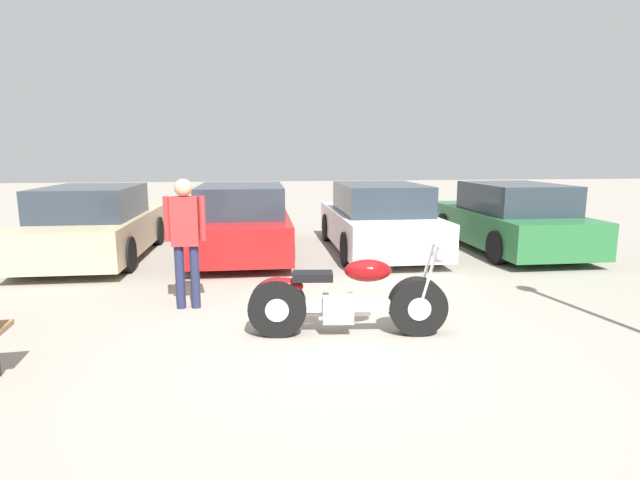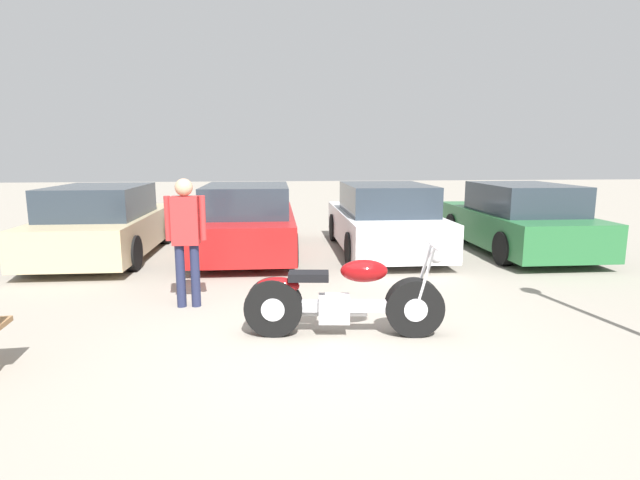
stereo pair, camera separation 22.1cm
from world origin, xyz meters
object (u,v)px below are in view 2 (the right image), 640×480
object	(u,v)px
motorcycle	(341,300)
parked_car_red	(248,222)
parked_car_white	(384,220)
parked_car_green	(518,220)
person_standing	(186,232)
parked_car_champagne	(104,224)

from	to	relation	value
motorcycle	parked_car_red	bearing A→B (deg)	105.31
motorcycle	parked_car_white	xyz separation A→B (m)	(1.48, 4.61, 0.24)
motorcycle	parked_car_green	bearing A→B (deg)	46.34
parked_car_red	person_standing	bearing A→B (deg)	-100.06
parked_car_champagne	person_standing	world-z (taller)	person_standing
parked_car_white	parked_car_green	xyz separation A→B (m)	(2.74, -0.19, 0.00)
parked_car_red	parked_car_white	xyz separation A→B (m)	(2.74, -0.01, 0.00)
parked_car_white	parked_car_green	distance (m)	2.75
person_standing	parked_car_red	bearing A→B (deg)	79.94
person_standing	parked_car_champagne	bearing A→B (deg)	122.39
parked_car_red	parked_car_champagne	bearing A→B (deg)	-179.20
parked_car_red	person_standing	world-z (taller)	person_standing
parked_car_white	parked_car_green	world-z (taller)	same
parked_car_green	parked_car_white	bearing A→B (deg)	176.12
parked_car_white	person_standing	distance (m)	4.78
parked_car_red	parked_car_white	world-z (taller)	same
parked_car_champagne	motorcycle	bearing A→B (deg)	-48.83
parked_car_champagne	parked_car_green	size ratio (longest dim) A/B	1.00
motorcycle	parked_car_champagne	bearing A→B (deg)	131.17
person_standing	motorcycle	bearing A→B (deg)	-32.98
parked_car_green	person_standing	bearing A→B (deg)	-152.21
motorcycle	parked_car_champagne	size ratio (longest dim) A/B	0.53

